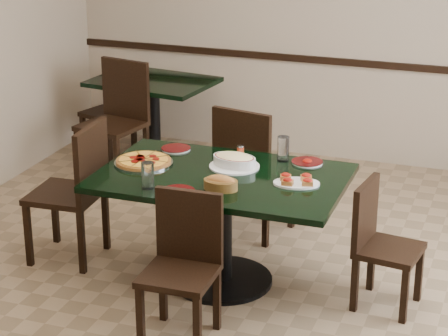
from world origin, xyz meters
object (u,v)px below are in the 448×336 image
(back_chair_near, at_px, (118,113))
(pepperoni_pizza, at_px, (144,161))
(back_chair_left, at_px, (113,108))
(lasagna_casserole, at_px, (234,160))
(main_table, at_px, (222,202))
(chair_far, at_px, (249,164))
(chair_left, at_px, (77,185))
(chair_right, at_px, (379,239))
(bruschetta_platter, at_px, (296,181))
(chair_near, at_px, (184,258))
(back_table, at_px, (154,104))
(bread_basket, at_px, (221,183))

(back_chair_near, distance_m, pepperoni_pizza, 1.79)
(back_chair_left, distance_m, lasagna_casserole, 2.61)
(main_table, xyz_separation_m, lasagna_casserole, (0.03, 0.16, 0.23))
(chair_far, bearing_deg, pepperoni_pizza, 68.29)
(chair_left, bearing_deg, chair_right, 88.61)
(chair_left, height_order, pepperoni_pizza, chair_left)
(bruschetta_platter, bearing_deg, chair_near, -140.05)
(bruschetta_platter, bearing_deg, chair_far, 111.64)
(back_table, xyz_separation_m, pepperoni_pizza, (0.83, -2.00, 0.24))
(lasagna_casserole, bearing_deg, back_chair_left, 144.26)
(back_table, relative_size, bruschetta_platter, 3.43)
(chair_near, distance_m, bread_basket, 0.54)
(back_chair_left, distance_m, bruschetta_platter, 3.04)
(main_table, xyz_separation_m, chair_near, (0.01, -0.66, -0.09))
(chair_near, bearing_deg, lasagna_casserole, 86.99)
(bread_basket, bearing_deg, chair_right, 17.19)
(chair_near, height_order, pepperoni_pizza, chair_near)
(back_table, relative_size, bread_basket, 5.25)
(back_chair_left, height_order, lasagna_casserole, lasagna_casserole)
(chair_right, height_order, lasagna_casserole, lasagna_casserole)
(pepperoni_pizza, distance_m, bruschetta_platter, 1.03)
(chair_far, xyz_separation_m, back_chair_near, (-1.42, 0.78, 0.02))
(lasagna_casserole, relative_size, bread_basket, 1.53)
(back_table, xyz_separation_m, back_chair_near, (-0.11, -0.49, 0.04))
(chair_right, relative_size, pepperoni_pizza, 2.07)
(chair_left, relative_size, pepperoni_pizza, 2.53)
(back_table, bearing_deg, back_chair_left, -170.33)
(chair_right, height_order, back_chair_left, back_chair_left)
(back_chair_near, relative_size, bread_basket, 4.74)
(back_chair_near, xyz_separation_m, back_chair_left, (-0.29, 0.48, -0.11))
(main_table, distance_m, chair_left, 1.03)
(back_chair_near, bearing_deg, lasagna_casserole, -31.00)
(lasagna_casserole, bearing_deg, back_table, 137.08)
(main_table, relative_size, back_chair_left, 1.87)
(back_table, relative_size, lasagna_casserole, 3.44)
(bread_basket, bearing_deg, chair_left, 167.74)
(chair_near, xyz_separation_m, bruschetta_platter, (0.48, 0.66, 0.30))
(back_chair_left, bearing_deg, main_table, 58.12)
(chair_left, bearing_deg, lasagna_casserole, 95.46)
(main_table, height_order, lasagna_casserole, lasagna_casserole)
(chair_right, relative_size, bread_basket, 3.74)
(bread_basket, relative_size, bruschetta_platter, 0.65)
(chair_left, xyz_separation_m, bruschetta_platter, (1.52, 0.00, 0.23))
(pepperoni_pizza, bearing_deg, bread_basket, -22.38)
(main_table, relative_size, chair_right, 1.95)
(lasagna_casserole, bearing_deg, chair_right, 4.24)
(main_table, relative_size, bruschetta_platter, 4.76)
(lasagna_casserole, bearing_deg, bruschetta_platter, -9.26)
(lasagna_casserole, bearing_deg, chair_left, -161.33)
(pepperoni_pizza, bearing_deg, back_chair_left, 121.67)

